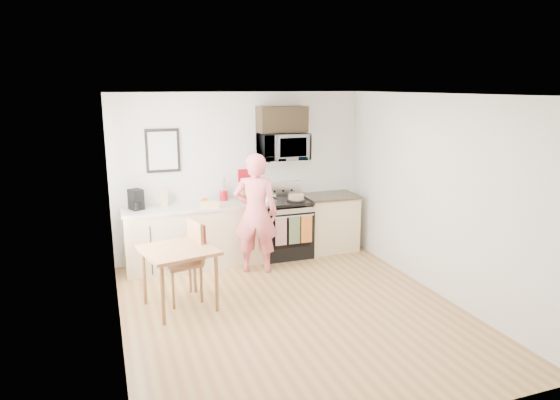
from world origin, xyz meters
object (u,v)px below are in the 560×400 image
object	(u,v)px
dining_table	(179,255)
chair	(192,249)
cake	(296,197)
range	(285,229)
microwave	(283,146)
person	(256,213)

from	to	relation	value
dining_table	chair	xyz separation A→B (m)	(0.20, 0.23, -0.01)
dining_table	cake	xyz separation A→B (m)	(2.05, 1.30, 0.29)
range	microwave	size ratio (longest dim) A/B	1.53
microwave	dining_table	bearing A→B (deg)	-141.68
dining_table	cake	distance (m)	2.45
range	chair	xyz separation A→B (m)	(-1.70, -1.17, 0.23)
range	person	bearing A→B (deg)	-141.10
range	person	world-z (taller)	person
microwave	person	distance (m)	1.26
range	dining_table	distance (m)	2.37
person	dining_table	bearing A→B (deg)	59.16
person	cake	distance (m)	0.91
range	microwave	distance (m)	1.33
person	chair	xyz separation A→B (m)	(-1.05, -0.64, -0.22)
microwave	chair	distance (m)	2.39
range	chair	size ratio (longest dim) A/B	1.12
dining_table	range	bearing A→B (deg)	36.32
cake	dining_table	bearing A→B (deg)	-147.63
range	dining_table	world-z (taller)	range
microwave	dining_table	world-z (taller)	microwave
range	microwave	xyz separation A→B (m)	(-0.00, 0.10, 1.32)
person	chair	size ratio (longest dim) A/B	1.71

